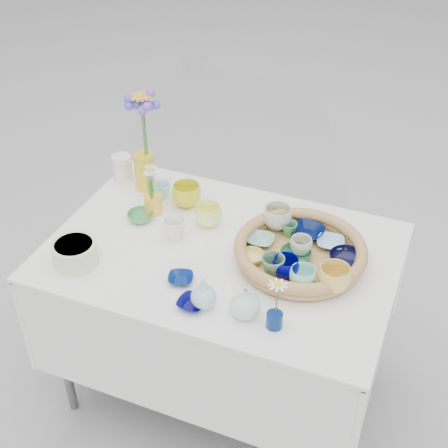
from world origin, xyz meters
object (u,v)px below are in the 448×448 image
at_px(display_table, 222,386).
at_px(tall_vase_yellow, 145,172).
at_px(wicker_tray, 300,252).
at_px(bud_vase_seafoam, 245,302).

xyz_separation_m(display_table, tall_vase_yellow, (-0.45, 0.27, 0.84)).
height_order(wicker_tray, bud_vase_seafoam, bud_vase_seafoam).
height_order(wicker_tray, tall_vase_yellow, tall_vase_yellow).
bearing_deg(tall_vase_yellow, wicker_tray, -16.38).
bearing_deg(bud_vase_seafoam, display_table, 124.93).
relative_size(display_table, tall_vase_yellow, 7.88).
relative_size(wicker_tray, bud_vase_seafoam, 4.44).
bearing_deg(display_table, tall_vase_yellow, 149.65).
relative_size(bud_vase_seafoam, tall_vase_yellow, 0.67).
height_order(display_table, wicker_tray, wicker_tray).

